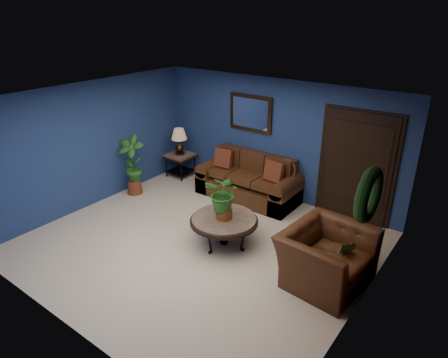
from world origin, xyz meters
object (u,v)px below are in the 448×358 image
Objects in this scene: coffee_table at (224,221)px; end_table at (180,159)px; sofa at (250,183)px; table_lamp at (179,138)px; armchair at (326,257)px; side_chair at (283,181)px.

coffee_table is 1.92× the size of end_table.
table_lamp reaches higher than sofa.
table_lamp is at bearing 74.78° from armchair.
sofa is 1.97m from end_table.
coffee_table is 1.82m from armchair.
sofa reaches higher than end_table.
table_lamp is at bearing -179.09° from sofa.
coffee_table is at bearing 98.08° from armchair.
coffee_table is at bearing -84.87° from side_chair.
end_table is 0.52m from table_lamp.
side_chair reaches higher than sofa.
table_lamp is 0.61× the size of side_chair.
armchair is at bearing 2.35° from coffee_table.
sofa is 2.16× the size of side_chair.
table_lamp is at bearing -169.95° from side_chair.
end_table is at bearing 74.78° from armchair.
armchair reaches higher than end_table.
end_table is at bearing 146.00° from coffee_table.
side_chair is (2.75, 0.07, -0.38)m from table_lamp.
table_lamp is 4.79m from armchair.
end_table is (-2.64, 1.78, -0.02)m from coffee_table.
armchair is at bearing -37.67° from side_chair.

